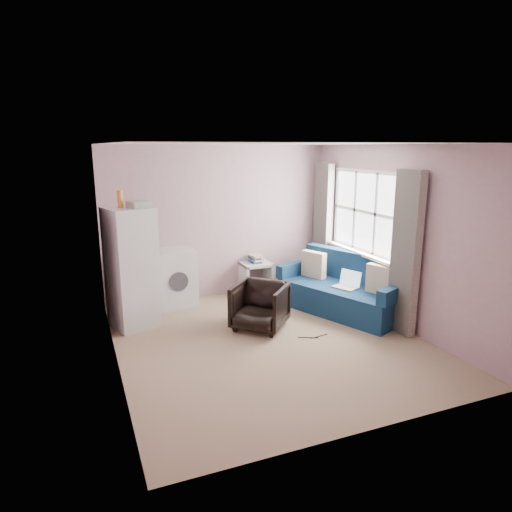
{
  "coord_description": "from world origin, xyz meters",
  "views": [
    {
      "loc": [
        -2.23,
        -5.05,
        2.48
      ],
      "look_at": [
        0.05,
        0.6,
        1.0
      ],
      "focal_mm": 32.0,
      "sensor_mm": 36.0,
      "label": 1
    }
  ],
  "objects_px": {
    "armchair": "(260,304)",
    "sofa": "(345,291)",
    "washing_machine": "(173,275)",
    "fridge": "(132,267)",
    "side_table": "(255,275)"
  },
  "relations": [
    {
      "from": "armchair",
      "to": "sofa",
      "type": "xyz_separation_m",
      "value": [
        1.47,
        0.16,
        -0.03
      ]
    },
    {
      "from": "armchair",
      "to": "washing_machine",
      "type": "bearing_deg",
      "value": 164.83
    },
    {
      "from": "fridge",
      "to": "side_table",
      "type": "height_order",
      "value": "fridge"
    },
    {
      "from": "armchair",
      "to": "fridge",
      "type": "height_order",
      "value": "fridge"
    },
    {
      "from": "armchair",
      "to": "washing_machine",
      "type": "relative_size",
      "value": 0.78
    },
    {
      "from": "side_table",
      "to": "washing_machine",
      "type": "bearing_deg",
      "value": -178.68
    },
    {
      "from": "armchair",
      "to": "fridge",
      "type": "distance_m",
      "value": 1.84
    },
    {
      "from": "armchair",
      "to": "side_table",
      "type": "distance_m",
      "value": 1.56
    },
    {
      "from": "side_table",
      "to": "sofa",
      "type": "xyz_separation_m",
      "value": [
        0.95,
        -1.32,
        0.0
      ]
    },
    {
      "from": "side_table",
      "to": "sofa",
      "type": "distance_m",
      "value": 1.62
    },
    {
      "from": "armchair",
      "to": "sofa",
      "type": "distance_m",
      "value": 1.48
    },
    {
      "from": "fridge",
      "to": "armchair",
      "type": "bearing_deg",
      "value": -42.83
    },
    {
      "from": "armchair",
      "to": "washing_machine",
      "type": "xyz_separation_m",
      "value": [
        -0.91,
        1.44,
        0.12
      ]
    },
    {
      "from": "fridge",
      "to": "sofa",
      "type": "height_order",
      "value": "fridge"
    },
    {
      "from": "washing_machine",
      "to": "sofa",
      "type": "bearing_deg",
      "value": -33.5
    }
  ]
}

